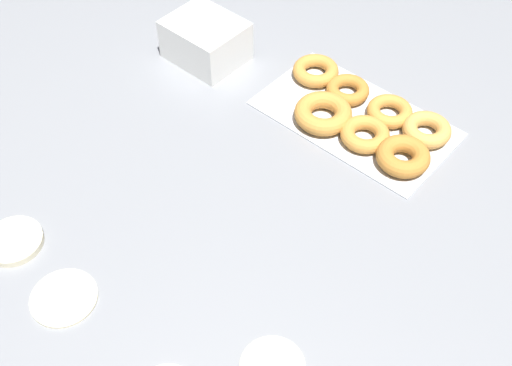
{
  "coord_description": "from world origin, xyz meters",
  "views": [
    {
      "loc": [
        -0.45,
        0.36,
        0.81
      ],
      "look_at": [
        -0.01,
        -0.14,
        0.04
      ],
      "focal_mm": 45.0,
      "sensor_mm": 36.0,
      "label": 1
    }
  ],
  "objects_px": {
    "pancake_0": "(64,297)",
    "container_stack": "(206,40)",
    "pancake_2": "(273,366)",
    "donut_tray": "(361,117)",
    "pancake_3": "(14,241)"
  },
  "relations": [
    {
      "from": "pancake_0",
      "to": "pancake_2",
      "type": "distance_m",
      "value": 0.32
    },
    {
      "from": "donut_tray",
      "to": "container_stack",
      "type": "relative_size",
      "value": 2.45
    },
    {
      "from": "pancake_0",
      "to": "container_stack",
      "type": "relative_size",
      "value": 0.67
    },
    {
      "from": "pancake_2",
      "to": "pancake_0",
      "type": "bearing_deg",
      "value": 22.14
    },
    {
      "from": "pancake_3",
      "to": "pancake_2",
      "type": "bearing_deg",
      "value": -165.69
    },
    {
      "from": "pancake_2",
      "to": "container_stack",
      "type": "distance_m",
      "value": 0.67
    },
    {
      "from": "pancake_0",
      "to": "donut_tray",
      "type": "height_order",
      "value": "donut_tray"
    },
    {
      "from": "pancake_0",
      "to": "container_stack",
      "type": "xyz_separation_m",
      "value": [
        0.24,
        -0.53,
        0.04
      ]
    },
    {
      "from": "pancake_0",
      "to": "donut_tray",
      "type": "xyz_separation_m",
      "value": [
        -0.11,
        -0.58,
        0.01
      ]
    },
    {
      "from": "pancake_2",
      "to": "pancake_3",
      "type": "xyz_separation_m",
      "value": [
        0.43,
        0.11,
        0.0
      ]
    },
    {
      "from": "pancake_2",
      "to": "donut_tray",
      "type": "height_order",
      "value": "donut_tray"
    },
    {
      "from": "pancake_0",
      "to": "pancake_3",
      "type": "bearing_deg",
      "value": -4.12
    },
    {
      "from": "container_stack",
      "to": "pancake_0",
      "type": "bearing_deg",
      "value": 113.74
    },
    {
      "from": "pancake_2",
      "to": "container_stack",
      "type": "bearing_deg",
      "value": -38.19
    },
    {
      "from": "pancake_2",
      "to": "donut_tray",
      "type": "bearing_deg",
      "value": -68.17
    }
  ]
}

